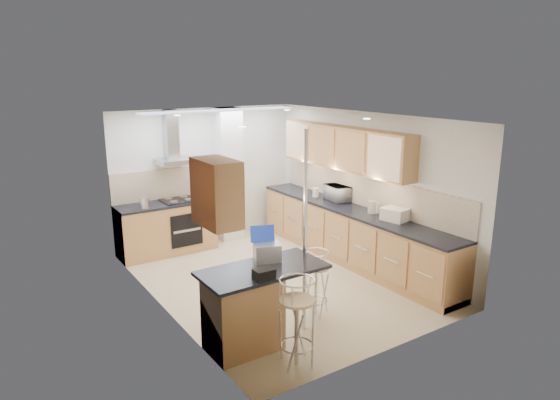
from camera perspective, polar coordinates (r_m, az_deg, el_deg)
ground at (r=7.83m, az=-0.42°, el=-9.11°), size 4.80×4.80×0.00m
room_shell at (r=7.83m, az=0.06°, el=2.75°), size 3.64×4.84×2.51m
right_counter at (r=8.52m, az=8.08°, el=-3.96°), size 0.63×4.40×0.92m
back_counter at (r=9.05m, az=-12.82°, el=-3.09°), size 1.70×0.63×0.92m
peninsula at (r=5.97m, az=-1.95°, el=-11.93°), size 1.47×0.72×0.94m
microwave at (r=8.86m, az=6.62°, el=0.81°), size 0.41×0.54×0.27m
laptop at (r=5.97m, az=-1.48°, el=-5.98°), size 0.37×0.32×0.21m
bag at (r=5.46m, az=-1.85°, el=-8.48°), size 0.22×0.16×0.12m
bar_stool_near at (r=5.54m, az=1.93°, el=-13.78°), size 0.44×0.44×1.01m
bar_stool_end at (r=6.64m, az=4.10°, el=-9.44°), size 0.51×0.51×0.89m
jar_a at (r=8.89m, az=6.40°, el=0.55°), size 0.15×0.15×0.18m
jar_b at (r=9.10m, az=4.09°, el=0.87°), size 0.13×0.13×0.16m
jar_c at (r=8.16m, az=10.49°, el=-0.79°), size 0.18×0.18×0.20m
jar_d at (r=8.19m, az=10.93°, el=-0.92°), size 0.12×0.12×0.16m
bread_bin at (r=7.82m, az=13.00°, el=-1.60°), size 0.36×0.42×0.19m
kettle at (r=8.59m, az=-15.25°, el=-0.31°), size 0.16×0.16×0.20m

